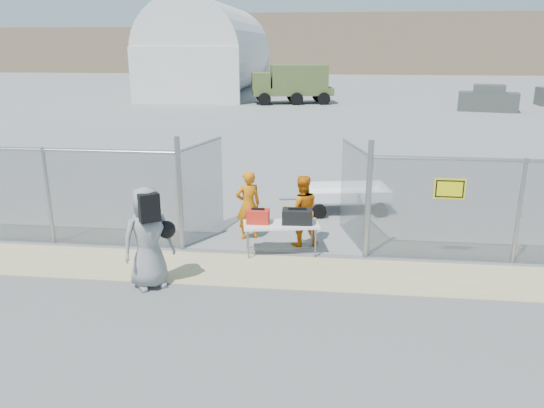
# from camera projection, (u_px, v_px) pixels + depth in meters

# --- Properties ---
(ground) EXTENTS (160.00, 160.00, 0.00)m
(ground) POSITION_uv_depth(u_px,v_px,m) (259.00, 294.00, 9.60)
(ground) COLOR #545454
(tarmac_inside) EXTENTS (160.00, 80.00, 0.01)m
(tarmac_inside) POSITION_uv_depth(u_px,v_px,m) (321.00, 93.00, 49.55)
(tarmac_inside) COLOR gray
(tarmac_inside) RESTS_ON ground
(dirt_strip) EXTENTS (44.00, 1.60, 0.01)m
(dirt_strip) POSITION_uv_depth(u_px,v_px,m) (266.00, 271.00, 10.55)
(dirt_strip) COLOR tan
(dirt_strip) RESTS_ON ground
(distant_hills) EXTENTS (140.00, 6.00, 9.00)m
(distant_hills) POSITION_uv_depth(u_px,v_px,m) (361.00, 44.00, 81.95)
(distant_hills) COLOR #7F684F
(distant_hills) RESTS_ON ground
(chain_link_fence) EXTENTS (40.00, 0.20, 2.20)m
(chain_link_fence) POSITION_uv_depth(u_px,v_px,m) (272.00, 204.00, 11.19)
(chain_link_fence) COLOR gray
(chain_link_fence) RESTS_ON ground
(quonset_hangar) EXTENTS (9.00, 18.00, 8.00)m
(quonset_hangar) POSITION_uv_depth(u_px,v_px,m) (211.00, 49.00, 47.61)
(quonset_hangar) COLOR silver
(quonset_hangar) RESTS_ON ground
(folding_table) EXTENTS (1.69, 0.97, 0.68)m
(folding_table) POSITION_uv_depth(u_px,v_px,m) (281.00, 238.00, 11.37)
(folding_table) COLOR white
(folding_table) RESTS_ON ground
(orange_bag) EXTENTS (0.47, 0.32, 0.29)m
(orange_bag) POSITION_uv_depth(u_px,v_px,m) (258.00, 216.00, 11.27)
(orange_bag) COLOR red
(orange_bag) RESTS_ON folding_table
(black_duffel) EXTENTS (0.65, 0.40, 0.31)m
(black_duffel) POSITION_uv_depth(u_px,v_px,m) (297.00, 216.00, 11.24)
(black_duffel) COLOR black
(black_duffel) RESTS_ON folding_table
(security_worker_left) EXTENTS (0.70, 0.60, 1.62)m
(security_worker_left) POSITION_uv_depth(u_px,v_px,m) (248.00, 205.00, 12.12)
(security_worker_left) COLOR orange
(security_worker_left) RESTS_ON ground
(security_worker_right) EXTENTS (0.91, 0.78, 1.61)m
(security_worker_right) POSITION_uv_depth(u_px,v_px,m) (302.00, 211.00, 11.72)
(security_worker_right) COLOR orange
(security_worker_right) RESTS_ON ground
(visitor) EXTENTS (1.11, 1.04, 1.91)m
(visitor) POSITION_uv_depth(u_px,v_px,m) (148.00, 238.00, 9.64)
(visitor) COLOR gray
(visitor) RESTS_ON ground
(utility_trailer) EXTENTS (3.17, 2.03, 0.71)m
(utility_trailer) POSITION_uv_depth(u_px,v_px,m) (345.00, 198.00, 14.31)
(utility_trailer) COLOR white
(utility_trailer) RESTS_ON ground
(military_truck) EXTENTS (6.39, 3.45, 2.89)m
(military_truck) POSITION_uv_depth(u_px,v_px,m) (293.00, 84.00, 40.30)
(military_truck) COLOR #53612E
(military_truck) RESTS_ON ground
(parked_vehicle_near) EXTENTS (4.11, 2.54, 1.73)m
(parked_vehicle_near) POSITION_uv_depth(u_px,v_px,m) (488.00, 98.00, 35.78)
(parked_vehicle_near) COLOR #404440
(parked_vehicle_near) RESTS_ON ground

